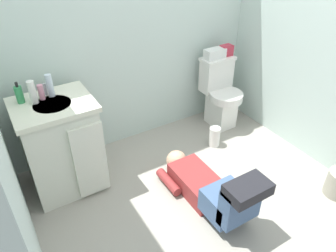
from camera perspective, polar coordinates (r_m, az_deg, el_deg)
The scene contains 14 objects.
ground_plane at distance 2.87m, azimuth 4.02°, elevation -11.40°, with size 3.01×2.97×0.04m, color #99958A.
wall_back at distance 3.02m, azimuth -6.66°, elevation 18.04°, with size 2.67×0.08×2.40m, color silver.
wall_right at distance 3.09m, azimuth 26.00°, elevation 15.37°, with size 0.08×1.97×2.40m, color silver.
toilet at distance 3.53m, azimuth 9.23°, elevation 5.69°, with size 0.36×0.46×0.75m.
vanity_cabinet at distance 2.77m, azimuth -18.30°, elevation -3.31°, with size 0.60×0.53×0.82m.
faucet at distance 2.66m, azimuth -20.94°, elevation 6.10°, with size 0.02×0.02×0.10m, color silver.
person_plumber at distance 2.63m, azimuth 7.55°, elevation -10.93°, with size 0.39×1.06×0.52m.
tissue_box at distance 3.39m, azimuth 8.32°, elevation 12.59°, with size 0.22×0.11×0.10m, color silver.
toiletry_bag at distance 3.48m, azimuth 10.31°, elevation 13.06°, with size 0.12×0.09×0.11m, color #B22D3F.
soap_dispenser at distance 2.62m, azimuth -24.89°, elevation 5.11°, with size 0.06×0.06×0.17m.
bottle_white at distance 2.57m, azimuth -22.92°, elevation 5.53°, with size 0.05×0.05×0.18m, color white.
bottle_pink at distance 2.61m, azimuth -21.59°, elevation 5.60°, with size 0.04×0.04×0.12m, color pink.
bottle_clear at distance 2.62m, azimuth -20.24°, elevation 6.75°, with size 0.05×0.05×0.18m, color silver.
paper_towel_roll at distance 3.30m, azimuth 8.24°, elevation -1.87°, with size 0.11×0.11×0.21m, color white.
Camera 1 is at (-1.21, -1.62, 2.02)m, focal length 34.36 mm.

